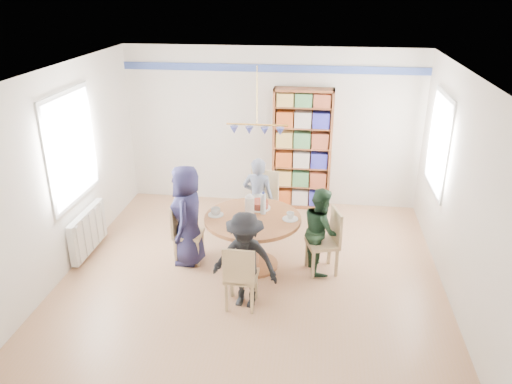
% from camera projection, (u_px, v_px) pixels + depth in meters
% --- Properties ---
extents(ground, '(5.00, 5.00, 0.00)m').
position_uv_depth(ground, '(252.00, 275.00, 6.72)').
color(ground, '#AA7C5A').
extents(room_shell, '(5.00, 5.00, 5.00)m').
position_uv_depth(room_shell, '(242.00, 138.00, 6.90)').
color(room_shell, white).
rests_on(room_shell, ground).
extents(radiator, '(0.12, 1.00, 0.60)m').
position_uv_depth(radiator, '(88.00, 231.00, 7.14)').
color(radiator, silver).
rests_on(radiator, ground).
extents(dining_table, '(1.30, 1.30, 0.75)m').
position_uv_depth(dining_table, '(253.00, 230.00, 6.73)').
color(dining_table, brown).
rests_on(dining_table, ground).
extents(chair_left, '(0.39, 0.39, 0.87)m').
position_uv_depth(chair_left, '(183.00, 229.00, 6.92)').
color(chair_left, tan).
rests_on(chair_left, ground).
extents(chair_right, '(0.50, 0.50, 0.90)m').
position_uv_depth(chair_right, '(328.00, 238.00, 6.64)').
color(chair_right, tan).
rests_on(chair_right, ground).
extents(chair_far, '(0.52, 0.52, 1.00)m').
position_uv_depth(chair_far, '(263.00, 200.00, 7.67)').
color(chair_far, tan).
rests_on(chair_far, ground).
extents(chair_near, '(0.39, 0.39, 0.86)m').
position_uv_depth(chair_near, '(240.00, 275.00, 5.86)').
color(chair_near, tan).
rests_on(chair_near, ground).
extents(person_left, '(0.50, 0.72, 1.42)m').
position_uv_depth(person_left, '(187.00, 215.00, 6.80)').
color(person_left, '#181733').
rests_on(person_left, ground).
extents(person_right, '(0.56, 0.66, 1.19)m').
position_uv_depth(person_right, '(321.00, 230.00, 6.65)').
color(person_right, '#18301E').
rests_on(person_right, ground).
extents(person_far, '(0.50, 0.35, 1.28)m').
position_uv_depth(person_far, '(258.00, 198.00, 7.50)').
color(person_far, gray).
rests_on(person_far, ground).
extents(person_near, '(0.86, 0.58, 1.23)m').
position_uv_depth(person_near, '(245.00, 261.00, 5.88)').
color(person_near, black).
rests_on(person_near, ground).
extents(bookshelf, '(0.98, 0.30, 2.07)m').
position_uv_depth(bookshelf, '(302.00, 151.00, 8.40)').
color(bookshelf, brown).
rests_on(bookshelf, ground).
extents(tableware, '(1.21, 1.21, 0.32)m').
position_uv_depth(tableware, '(251.00, 211.00, 6.66)').
color(tableware, white).
rests_on(tableware, dining_table).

